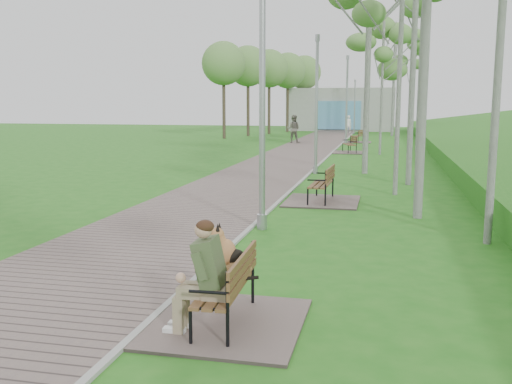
{
  "coord_description": "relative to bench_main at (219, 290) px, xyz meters",
  "views": [
    {
      "loc": [
        2.73,
        -5.09,
        2.67
      ],
      "look_at": [
        0.53,
        4.63,
        1.1
      ],
      "focal_mm": 40.0,
      "sensor_mm": 36.0,
      "label": 1
    }
  ],
  "objects": [
    {
      "name": "birch_far_b",
      "position": [
        1.64,
        23.74,
        5.01
      ],
      "size": [
        2.23,
        2.23,
        6.94
      ],
      "color": "silver",
      "rests_on": "ground"
    },
    {
      "name": "birch_distant_b",
      "position": [
        3.85,
        45.82,
        5.92
      ],
      "size": [
        2.57,
        2.57,
        8.1
      ],
      "color": "silver",
      "rests_on": "ground"
    },
    {
      "name": "birch_distant_a",
      "position": [
        2.41,
        41.05,
        6.53
      ],
      "size": [
        2.94,
        2.94,
        8.87
      ],
      "color": "silver",
      "rests_on": "ground"
    },
    {
      "name": "birch_far_a",
      "position": [
        3.59,
        25.68,
        6.99
      ],
      "size": [
        2.74,
        2.74,
        9.46
      ],
      "color": "silver",
      "rests_on": "ground"
    },
    {
      "name": "lamp_post_far",
      "position": [
        -0.77,
        43.98,
        1.71
      ],
      "size": [
        0.18,
        0.18,
        4.59
      ],
      "color": "#999CA1",
      "rests_on": "ground"
    },
    {
      "name": "bench_second",
      "position": [
        0.24,
        8.92,
        -0.21
      ],
      "size": [
        1.95,
        2.17,
        1.2
      ],
      "color": "#6D5C58",
      "rests_on": "ground"
    },
    {
      "name": "pedestrian_near",
      "position": [
        -1.28,
        44.08,
        0.34
      ],
      "size": [
        0.64,
        0.49,
        1.56
      ],
      "primitive_type": "imported",
      "rotation": [
        0.0,
        0.0,
        3.37
      ],
      "color": "white",
      "rests_on": "ground"
    },
    {
      "name": "lamp_post_near",
      "position": [
        -0.61,
        5.29,
        2.17
      ],
      "size": [
        0.22,
        0.22,
        5.59
      ],
      "color": "#999CA1",
      "rests_on": "ground"
    },
    {
      "name": "pedestrian_far",
      "position": [
        -4.05,
        31.17,
        0.49
      ],
      "size": [
        0.94,
        0.75,
        1.86
      ],
      "primitive_type": "imported",
      "rotation": [
        0.0,
        0.0,
        3.09
      ],
      "color": "gray",
      "rests_on": "ground"
    },
    {
      "name": "bench_main",
      "position": [
        0.0,
        0.0,
        0.0
      ],
      "size": [
        1.8,
        2.0,
        1.57
      ],
      "color": "#6D5C58",
      "rests_on": "ground"
    },
    {
      "name": "ground",
      "position": [
        -0.85,
        -1.21,
        -0.44
      ],
      "size": [
        120.0,
        120.0,
        0.0
      ],
      "primitive_type": "plane",
      "color": "#226919",
      "rests_on": "ground"
    },
    {
      "name": "bench_far",
      "position": [
        0.08,
        32.76,
        -0.25
      ],
      "size": [
        1.71,
        1.9,
        1.05
      ],
      "color": "#6D5C58",
      "rests_on": "ground"
    },
    {
      "name": "lamp_post_second",
      "position": [
        -0.65,
        15.06,
        1.95
      ],
      "size": [
        0.2,
        0.2,
        5.12
      ],
      "color": "#999CA1",
      "rests_on": "ground"
    },
    {
      "name": "building_north",
      "position": [
        -2.35,
        49.76,
        1.56
      ],
      "size": [
        10.0,
        5.2,
        4.0
      ],
      "color": "#9E9E99",
      "rests_on": "ground"
    },
    {
      "name": "kerb",
      "position": [
        -0.85,
        20.29,
        -0.41
      ],
      "size": [
        0.1,
        67.0,
        0.05
      ],
      "primitive_type": "cube",
      "color": "#999993",
      "rests_on": "ground"
    },
    {
      "name": "walkway",
      "position": [
        -2.6,
        20.29,
        -0.42
      ],
      "size": [
        3.5,
        67.0,
        0.04
      ],
      "primitive_type": "cube",
      "color": "#6D5C58",
      "rests_on": "ground"
    },
    {
      "name": "bench_third",
      "position": [
        0.04,
        24.5,
        -0.23
      ],
      "size": [
        1.81,
        2.01,
        1.11
      ],
      "color": "#6D5C58",
      "rests_on": "ground"
    },
    {
      "name": "lamp_post_third",
      "position": [
        -0.63,
        31.49,
        2.2
      ],
      "size": [
        0.22,
        0.22,
        5.65
      ],
      "color": "#999CA1",
      "rests_on": "ground"
    }
  ]
}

